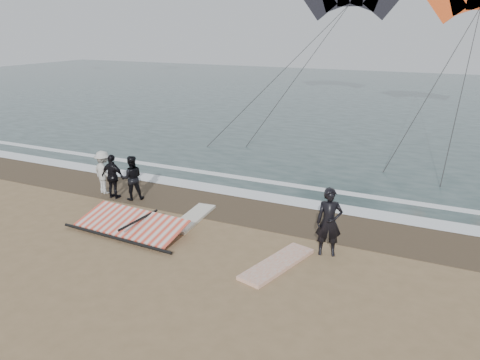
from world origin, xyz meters
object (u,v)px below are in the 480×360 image
object	(u,v)px
man_main	(329,222)
board_white	(277,264)
sail_rig	(132,224)
board_cream	(192,218)

from	to	relation	value
man_main	board_white	world-z (taller)	man_main
man_main	sail_rig	size ratio (longest dim) A/B	0.47
board_cream	sail_rig	bearing A→B (deg)	-134.71
board_white	board_cream	world-z (taller)	board_white
board_cream	man_main	bearing A→B (deg)	-10.99
sail_rig	man_main	bearing A→B (deg)	9.54
sail_rig	board_white	bearing A→B (deg)	-2.54
board_cream	board_white	bearing A→B (deg)	-30.00
board_white	sail_rig	xyz separation A→B (m)	(-4.98, 0.22, 0.14)
man_main	board_white	bearing A→B (deg)	-147.21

